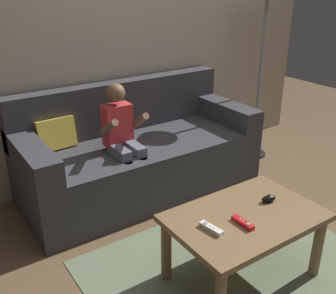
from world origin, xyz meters
name	(u,v)px	position (x,y,z in m)	size (l,w,h in m)	color
ground_plane	(258,263)	(0.00, 0.00, 0.00)	(8.01, 8.01, 0.00)	brown
wall_back	(123,26)	(0.00, 1.63, 1.25)	(4.00, 0.05, 2.50)	#B2A38E
couch	(137,154)	(-0.13, 1.23, 0.30)	(1.86, 0.80, 0.85)	#38383D
person_seated_on_couch	(123,139)	(-0.34, 1.06, 0.54)	(0.29, 0.35, 0.93)	slate
coffee_table	(245,226)	(-0.17, -0.02, 0.35)	(0.84, 0.56, 0.42)	brown
area_rug	(240,275)	(-0.17, -0.02, 0.00)	(1.64, 1.38, 0.01)	#6B7A5B
game_remote_red_near_edge	(243,223)	(-0.25, -0.08, 0.43)	(0.04, 0.14, 0.03)	red
nunchuk_black	(269,199)	(0.03, 0.01, 0.44)	(0.10, 0.06, 0.05)	black
game_remote_white_far_corner	(211,228)	(-0.42, -0.02, 0.43)	(0.06, 0.14, 0.03)	white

